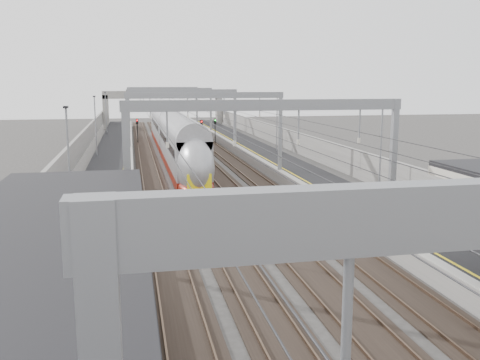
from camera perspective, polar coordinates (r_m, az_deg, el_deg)
name	(u,v)px	position (r m, az deg, el deg)	size (l,w,h in m)	color
platform_left	(110,176)	(47.22, -13.73, 0.47)	(4.00, 120.00, 1.00)	black
platform_right	(289,170)	(49.23, 5.21, 1.11)	(4.00, 120.00, 1.00)	black
tracks	(202,177)	(47.64, -4.06, 0.27)	(11.40, 140.00, 0.20)	black
overhead_line	(193,105)	(53.53, -5.08, 7.93)	(13.00, 140.00, 6.60)	gray
overbridge	(163,99)	(101.75, -8.20, 8.50)	(22.00, 2.20, 6.90)	gray
wall_left	(70,164)	(47.30, -17.67, 1.64)	(0.30, 120.00, 3.20)	gray
wall_right	(322,157)	(50.08, 8.74, 2.47)	(0.30, 120.00, 3.20)	gray
train	(173,139)	(60.22, -7.15, 4.31)	(2.74, 49.94, 4.33)	maroon
signal_green	(137,126)	(75.74, -10.90, 5.65)	(0.32, 0.32, 3.48)	black
signal_red_near	(201,128)	(72.04, -4.13, 5.57)	(0.32, 0.32, 3.48)	black
signal_red_far	(215,126)	(74.60, -2.67, 5.75)	(0.32, 0.32, 3.48)	black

